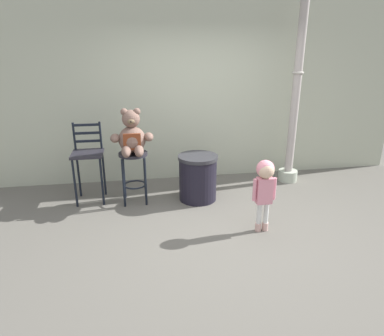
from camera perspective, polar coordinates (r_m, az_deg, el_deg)
ground_plane at (r=4.31m, az=5.01°, el=-10.65°), size 24.00×24.00×0.00m
building_wall at (r=5.80m, az=0.29°, el=15.84°), size 7.18×0.30×3.56m
bar_stool_with_teddy at (r=4.97m, az=-9.62°, el=0.22°), size 0.41×0.41×0.75m
teddy_bear at (r=4.81m, az=-9.91°, el=5.07°), size 0.59×0.53×0.63m
child_walking at (r=4.15m, az=11.97°, el=-2.07°), size 0.29×0.23×0.91m
trash_bin at (r=5.04m, az=0.96°, el=-1.58°), size 0.58×0.58×0.68m
lamppost at (r=5.76m, az=16.61°, el=9.55°), size 0.31×0.31×3.08m
bar_chair_empty at (r=5.13m, az=-16.84°, el=1.75°), size 0.43×0.43×1.14m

